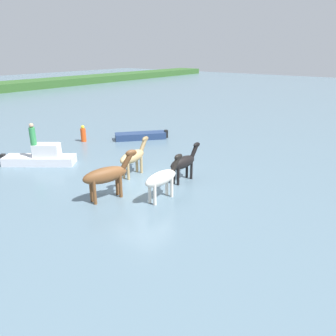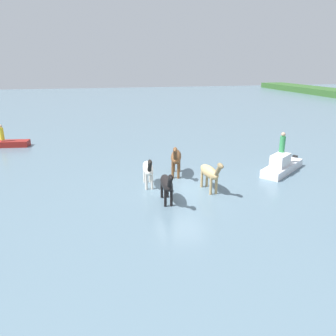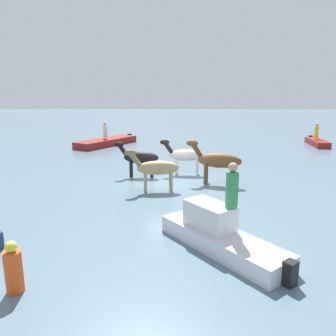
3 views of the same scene
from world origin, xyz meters
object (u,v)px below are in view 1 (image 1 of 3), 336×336
object	(u,v)px
horse_dun_straggler	(184,162)
horse_lead	(162,178)
boat_dinghy_port	(41,159)
buoy_channel_marker	(83,134)
boat_motor_center	(141,137)
horse_rear_stallion	(133,157)
person_helmsman_aft	(32,135)
horse_mid_herd	(107,175)

from	to	relation	value
horse_dun_straggler	horse_lead	world-z (taller)	horse_lead
boat_dinghy_port	buoy_channel_marker	world-z (taller)	boat_dinghy_port
horse_dun_straggler	horse_lead	bearing A→B (deg)	-164.89
horse_lead	boat_motor_center	size ratio (longest dim) A/B	0.68
horse_rear_stallion	person_helmsman_aft	world-z (taller)	person_helmsman_aft
horse_mid_herd	person_helmsman_aft	size ratio (longest dim) A/B	2.14
horse_dun_straggler	boat_dinghy_port	bearing A→B (deg)	113.12
horse_lead	boat_dinghy_port	bearing A→B (deg)	97.57
horse_mid_herd	person_helmsman_aft	world-z (taller)	person_helmsman_aft
person_helmsman_aft	horse_rear_stallion	bearing A→B (deg)	-67.35
person_helmsman_aft	boat_dinghy_port	bearing A→B (deg)	-6.47
person_helmsman_aft	buoy_channel_marker	size ratio (longest dim) A/B	1.04
horse_dun_straggler	buoy_channel_marker	size ratio (longest dim) A/B	1.93
horse_lead	boat_dinghy_port	world-z (taller)	horse_lead
boat_dinghy_port	boat_motor_center	size ratio (longest dim) A/B	1.11
buoy_channel_marker	horse_dun_straggler	bearing A→B (deg)	-99.75
horse_lead	boat_dinghy_port	size ratio (longest dim) A/B	0.61
horse_dun_straggler	buoy_channel_marker	bearing A→B (deg)	82.92
horse_dun_straggler	boat_motor_center	size ratio (longest dim) A/B	0.66
buoy_channel_marker	horse_lead	bearing A→B (deg)	-111.16
horse_dun_straggler	boat_dinghy_port	distance (m)	8.20
horse_mid_herd	boat_dinghy_port	world-z (taller)	horse_mid_herd
horse_mid_herd	person_helmsman_aft	bearing A→B (deg)	101.92
horse_dun_straggler	boat_motor_center	world-z (taller)	horse_dun_straggler
boat_motor_center	horse_lead	bearing A→B (deg)	87.05
boat_motor_center	horse_mid_herd	bearing A→B (deg)	73.92
horse_dun_straggler	horse_mid_herd	xyz separation A→B (m)	(-3.64, 1.34, 0.15)
horse_rear_stallion	boat_dinghy_port	xyz separation A→B (m)	(-1.93, 5.24, -0.68)
horse_lead	buoy_channel_marker	size ratio (longest dim) A/B	2.00
horse_mid_herd	buoy_channel_marker	xyz separation A→B (m)	(5.29, 8.29, -0.58)
buoy_channel_marker	boat_motor_center	bearing A→B (deg)	-42.74
horse_rear_stallion	person_helmsman_aft	distance (m)	5.75
horse_mid_herd	buoy_channel_marker	distance (m)	9.86
boat_dinghy_port	person_helmsman_aft	distance (m)	1.44
horse_lead	person_helmsman_aft	world-z (taller)	person_helmsman_aft
horse_lead	horse_mid_herd	distance (m)	2.30
horse_dun_straggler	horse_mid_herd	world-z (taller)	horse_mid_herd
boat_motor_center	buoy_channel_marker	bearing A→B (deg)	-3.11
horse_mid_herd	horse_rear_stallion	bearing A→B (deg)	38.34
person_helmsman_aft	buoy_channel_marker	world-z (taller)	person_helmsman_aft
horse_lead	horse_mid_herd	bearing A→B (deg)	130.05
horse_mid_herd	person_helmsman_aft	distance (m)	6.40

